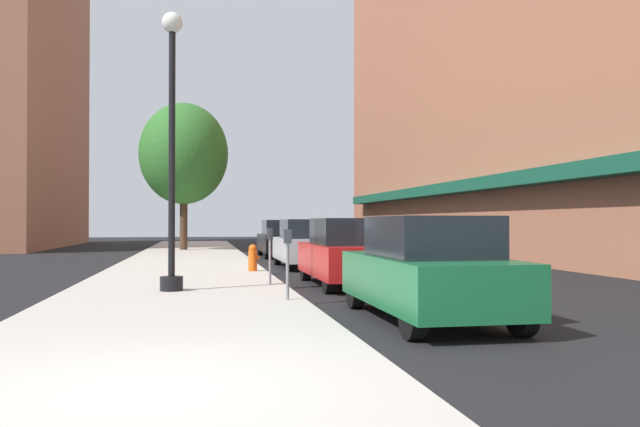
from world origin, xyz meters
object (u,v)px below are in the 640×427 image
parking_meter_near (270,249)px  car_green (428,270)px  lamppost (172,145)px  car_black (281,239)px  fire_hydrant (253,258)px  tree_near (184,154)px  car_red (348,253)px  car_silver (306,244)px  parking_meter_far (288,255)px

parking_meter_near → car_green: 5.60m
lamppost → car_black: (4.15, 14.63, -2.39)m
fire_hydrant → tree_near: 16.26m
tree_near → fire_hydrant: bearing=-81.2°
car_red → car_silver: bearing=89.0°
tree_near → car_red: size_ratio=1.79×
lamppost → parking_meter_near: bearing=25.9°
fire_hydrant → parking_meter_near: parking_meter_near is taller
car_red → car_green: bearing=-91.0°
parking_meter_near → lamppost: bearing=-154.1°
parking_meter_far → car_green: (1.95, -2.18, -0.14)m
fire_hydrant → parking_meter_near: bearing=-88.9°
car_green → tree_near: bearing=102.0°
parking_meter_far → parking_meter_near: bearing=90.0°
lamppost → car_silver: 9.17m
lamppost → car_green: bearing=-45.2°
fire_hydrant → car_black: 9.74m
parking_meter_near → parking_meter_far: bearing=-90.0°
lamppost → fire_hydrant: bearing=67.5°
car_black → parking_meter_near: bearing=-96.8°
car_black → car_red: bearing=-88.6°
fire_hydrant → tree_near: tree_near is taller
car_black → lamppost: bearing=-104.5°
lamppost → car_green: lamppost is taller
parking_meter_near → tree_near: bearing=97.2°
parking_meter_far → car_silver: car_silver is taller
lamppost → car_red: bearing=19.3°
lamppost → fire_hydrant: (2.12, 5.11, -2.68)m
parking_meter_far → car_silver: 10.02m
tree_near → car_black: tree_near is taller
parking_meter_far → car_silver: (1.95, 9.82, -0.14)m
fire_hydrant → parking_meter_near: size_ratio=0.60×
car_silver → car_green: bearing=-87.7°
parking_meter_near → car_red: (1.95, 0.38, -0.14)m
lamppost → car_red: (4.15, 1.45, -2.39)m
parking_meter_near → car_silver: bearing=73.9°
tree_near → car_green: (4.42, -24.70, -4.34)m
car_green → car_black: (0.00, 18.82, 0.00)m
lamppost → fire_hydrant: lamppost is taller
parking_meter_near → car_silver: (1.95, 6.75, -0.14)m
fire_hydrant → car_silver: size_ratio=0.18×
fire_hydrant → lamppost: bearing=-112.5°
tree_near → car_green: size_ratio=1.79×
car_green → car_black: bearing=91.9°
lamppost → car_red: 5.00m
parking_meter_near → car_black: size_ratio=0.30×
lamppost → car_green: size_ratio=1.37×
car_red → car_black: size_ratio=1.00×
lamppost → parking_meter_near: size_ratio=4.50×
lamppost → car_silver: bearing=62.1°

